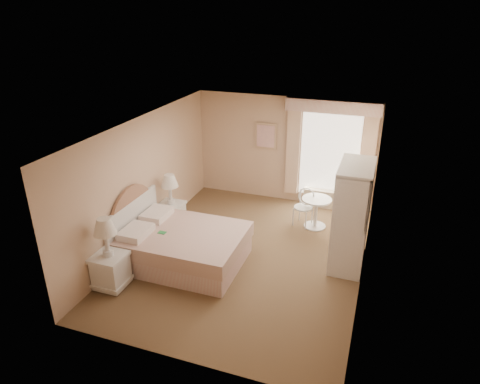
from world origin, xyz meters
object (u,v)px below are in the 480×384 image
at_px(round_table, 316,208).
at_px(cafe_chair, 304,204).
at_px(bed, 179,244).
at_px(armoire, 351,224).
at_px(nightstand_near, 110,262).
at_px(nightstand_far, 171,209).

xyz_separation_m(round_table, cafe_chair, (-0.26, 0.06, 0.03)).
xyz_separation_m(bed, armoire, (2.93, 0.99, 0.44)).
bearing_deg(round_table, bed, -134.65).
relative_size(nightstand_near, armoire, 0.66).
distance_m(nightstand_near, cafe_chair, 4.19).
relative_size(nightstand_far, cafe_chair, 1.49).
distance_m(cafe_chair, armoire, 1.65).
relative_size(nightstand_near, nightstand_far, 1.05).
xyz_separation_m(nightstand_near, cafe_chair, (2.59, 3.29, -0.01)).
distance_m(bed, round_table, 3.03).
distance_m(nightstand_far, armoire, 3.67).
height_order(nightstand_far, cafe_chair, nightstand_far).
height_order(cafe_chair, armoire, armoire).
xyz_separation_m(bed, nightstand_far, (-0.72, 1.09, 0.10)).
height_order(nightstand_near, nightstand_far, nightstand_near).
height_order(round_table, cafe_chair, cafe_chair).
relative_size(nightstand_near, round_table, 1.93).
distance_m(bed, nightstand_far, 1.31).
bearing_deg(bed, nightstand_near, -123.68).
relative_size(bed, round_table, 3.25).
bearing_deg(armoire, nightstand_near, -150.46).
bearing_deg(nightstand_far, armoire, -1.59).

